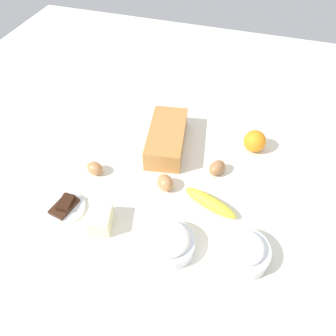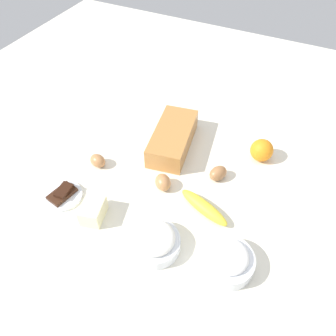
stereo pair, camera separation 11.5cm
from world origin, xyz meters
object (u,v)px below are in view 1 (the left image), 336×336
object	(u,v)px
sugar_bowl	(243,251)
egg_loose	(217,168)
loaf_pan	(167,138)
egg_near_butter	(95,168)
flour_bowl	(168,242)
orange_fruit	(255,141)
banana	(210,202)
egg_beside_bowl	(165,183)
butter_block	(101,220)
chocolate_plate	(65,207)

from	to	relation	value
sugar_bowl	egg_loose	world-z (taller)	sugar_bowl
loaf_pan	egg_near_butter	distance (m)	0.29
sugar_bowl	egg_near_butter	distance (m)	0.57
flour_bowl	orange_fruit	size ratio (longest dim) A/B	1.86
loaf_pan	banana	world-z (taller)	loaf_pan
egg_near_butter	egg_beside_bowl	xyz separation A→B (m)	(0.01, -0.26, 0.00)
butter_block	chocolate_plate	bearing A→B (deg)	81.43
butter_block	loaf_pan	bearing A→B (deg)	-11.83
banana	egg_near_butter	distance (m)	0.42
butter_block	chocolate_plate	size ratio (longest dim) A/B	0.69
loaf_pan	butter_block	xyz separation A→B (m)	(-0.40, 0.08, -0.01)
butter_block	egg_loose	bearing A→B (deg)	-42.38
orange_fruit	butter_block	bearing A→B (deg)	140.17
butter_block	egg_loose	distance (m)	0.44
flour_bowl	butter_block	size ratio (longest dim) A/B	1.71
loaf_pan	chocolate_plate	distance (m)	0.44
flour_bowl	chocolate_plate	world-z (taller)	flour_bowl
loaf_pan	orange_fruit	bearing A→B (deg)	-85.53
loaf_pan	chocolate_plate	world-z (taller)	loaf_pan
loaf_pan	egg_beside_bowl	xyz separation A→B (m)	(-0.20, -0.06, -0.02)
sugar_bowl	egg_near_butter	xyz separation A→B (m)	(0.17, 0.55, -0.01)
banana	butter_block	xyz separation A→B (m)	(-0.17, 0.30, 0.01)
butter_block	egg_loose	size ratio (longest dim) A/B	1.32
egg_beside_bowl	egg_loose	bearing A→B (deg)	-51.64
flour_bowl	egg_near_butter	distance (m)	0.39
sugar_bowl	egg_loose	distance (m)	0.33
loaf_pan	sugar_bowl	xyz separation A→B (m)	(-0.38, -0.35, -0.01)
sugar_bowl	chocolate_plate	world-z (taller)	sugar_bowl
orange_fruit	butter_block	world-z (taller)	orange_fruit
egg_beside_bowl	banana	bearing A→B (deg)	-101.21
orange_fruit	egg_loose	bearing A→B (deg)	146.00
butter_block	sugar_bowl	bearing A→B (deg)	-87.15
flour_bowl	chocolate_plate	bearing A→B (deg)	84.65
egg_near_butter	flour_bowl	bearing A→B (deg)	-121.67
egg_loose	egg_beside_bowl	bearing A→B (deg)	128.36
butter_block	egg_beside_bowl	world-z (taller)	butter_block
orange_fruit	egg_near_butter	bearing A→B (deg)	119.21
egg_near_butter	sugar_bowl	bearing A→B (deg)	-107.56
loaf_pan	egg_beside_bowl	size ratio (longest dim) A/B	4.53
loaf_pan	butter_block	size ratio (longest dim) A/B	3.31
orange_fruit	egg_near_butter	xyz separation A→B (m)	(-0.29, 0.52, -0.02)
orange_fruit	butter_block	xyz separation A→B (m)	(-0.48, 0.40, -0.01)
loaf_pan	egg_loose	xyz separation A→B (m)	(-0.08, -0.21, -0.02)
flour_bowl	egg_beside_bowl	size ratio (longest dim) A/B	2.34
flour_bowl	egg_loose	xyz separation A→B (m)	(0.34, -0.07, -0.01)
flour_bowl	egg_loose	size ratio (longest dim) A/B	2.26
orange_fruit	egg_loose	world-z (taller)	orange_fruit
sugar_bowl	egg_beside_bowl	world-z (taller)	sugar_bowl
flour_bowl	sugar_bowl	bearing A→B (deg)	-80.75
banana	butter_block	world-z (taller)	butter_block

